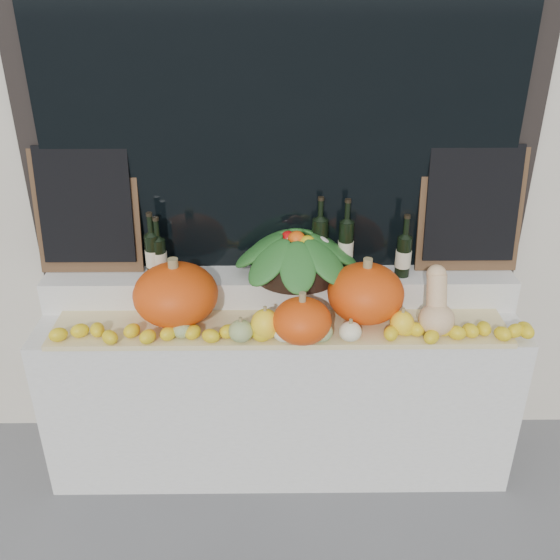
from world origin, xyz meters
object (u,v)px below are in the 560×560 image
object	(u,v)px
pumpkin_right	(366,293)
wine_bottle_tall	(320,244)
produce_bowl	(297,254)
butternut_squash	(436,308)
pumpkin_left	(176,294)

from	to	relation	value
pumpkin_right	wine_bottle_tall	size ratio (longest dim) A/B	0.93
pumpkin_right	produce_bowl	xyz separation A→B (m)	(-0.31, 0.20, 0.11)
butternut_squash	produce_bowl	world-z (taller)	produce_bowl
butternut_squash	wine_bottle_tall	world-z (taller)	wine_bottle_tall
pumpkin_left	wine_bottle_tall	bearing A→B (deg)	21.09
pumpkin_right	produce_bowl	bearing A→B (deg)	147.95
butternut_squash	wine_bottle_tall	xyz separation A→B (m)	(-0.51, 0.36, 0.15)
produce_bowl	pumpkin_left	bearing A→B (deg)	-159.94
pumpkin_left	butternut_squash	bearing A→B (deg)	-4.74
pumpkin_left	butternut_squash	world-z (taller)	butternut_squash
wine_bottle_tall	produce_bowl	bearing A→B (deg)	-154.07
produce_bowl	wine_bottle_tall	size ratio (longest dim) A/B	1.69
produce_bowl	wine_bottle_tall	distance (m)	0.13
wine_bottle_tall	butternut_squash	bearing A→B (deg)	-35.30
pumpkin_right	butternut_squash	size ratio (longest dim) A/B	1.19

